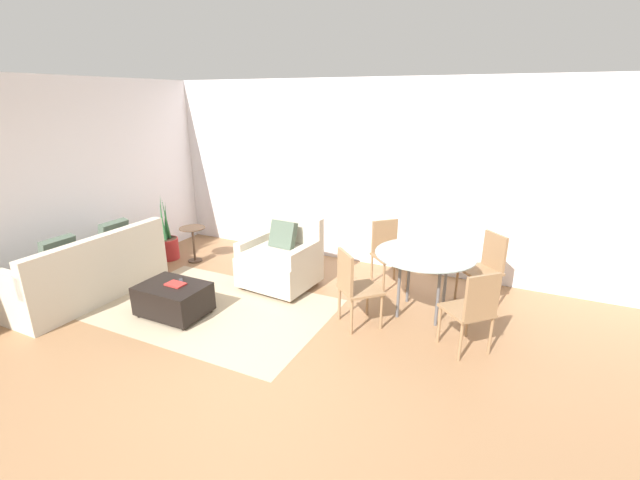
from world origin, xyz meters
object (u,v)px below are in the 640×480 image
side_table (193,238)px  dining_chair_near_right (473,307)px  potted_plant (167,244)px  dining_chair_far_left (387,249)px  couch (88,274)px  armchair (281,260)px  book_stack (176,284)px  tv_remote_primary (181,281)px  dining_chair_far_right (486,264)px  ottoman (174,299)px  dining_chair_near_left (353,284)px  dining_table (425,260)px

side_table → dining_chair_near_right: size_ratio=0.62×
potted_plant → dining_chair_far_left: (3.47, 0.58, 0.27)m
couch → dining_chair_far_left: bearing=31.2°
couch → armchair: armchair is taller
book_stack → dining_chair_far_left: 2.77m
armchair → potted_plant: (-2.18, 0.11, -0.12)m
tv_remote_primary → armchair: bearing=58.1°
side_table → dining_chair_far_right: bearing=6.4°
book_stack → dining_chair_near_right: bearing=11.6°
tv_remote_primary → potted_plant: potted_plant is taller
armchair → side_table: size_ratio=1.77×
armchair → potted_plant: potted_plant is taller
potted_plant → dining_chair_far_left: size_ratio=1.17×
couch → ottoman: couch is taller
dining_chair_near_right → side_table: bearing=169.5°
ottoman → dining_chair_far_right: 3.83m
dining_chair_far_left → dining_chair_far_right: same height
armchair → ottoman: size_ratio=1.26×
potted_plant → dining_chair_far_right: (4.74, 0.58, 0.27)m
side_table → dining_chair_far_right: dining_chair_far_right is taller
book_stack → dining_chair_far_left: size_ratio=0.26×
potted_plant → dining_chair_far_right: potted_plant is taller
tv_remote_primary → dining_chair_near_left: dining_chair_near_left is taller
potted_plant → armchair: bearing=-2.9°
dining_table → dining_chair_far_right: bearing=45.0°
dining_chair_far_right → armchair: bearing=-165.0°
potted_plant → dining_chair_near_right: (4.74, -0.69, 0.27)m
couch → side_table: 1.62m
armchair → dining_chair_near_right: armchair is taller
dining_chair_near_right → dining_chair_far_right: 1.27m
dining_chair_near_right → dining_chair_far_left: same height
ottoman → dining_chair_far_right: bearing=30.9°
dining_chair_near_right → dining_chair_near_left: bearing=180.0°
tv_remote_primary → dining_chair_near_left: bearing=15.7°
dining_table → dining_chair_near_left: 0.91m
tv_remote_primary → book_stack: bearing=-81.2°
potted_plant → dining_chair_far_right: 4.78m
dining_chair_near_left → dining_table: bearing=45.0°
dining_table → side_table: bearing=177.6°
dining_chair_near_right → dining_chair_far_right: size_ratio=1.00×
dining_chair_near_left → dining_chair_far_right: size_ratio=1.00×
armchair → side_table: armchair is taller
potted_plant → dining_chair_far_left: 3.53m
dining_chair_near_left → dining_chair_near_right: bearing=0.0°
tv_remote_primary → ottoman: bearing=-96.9°
potted_plant → dining_chair_near_right: 4.80m
couch → ottoman: bearing=3.7°
book_stack → potted_plant: size_ratio=0.22×
ottoman → dining_chair_near_left: (2.01, 0.69, 0.31)m
couch → dining_chair_near_left: size_ratio=2.18×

